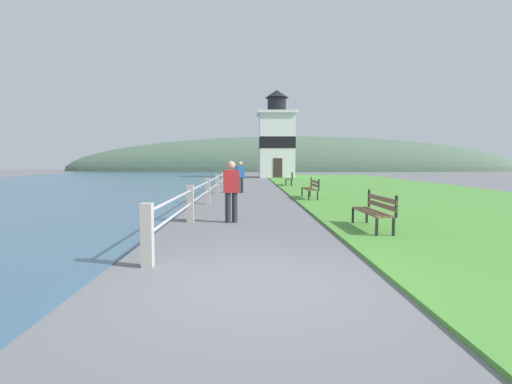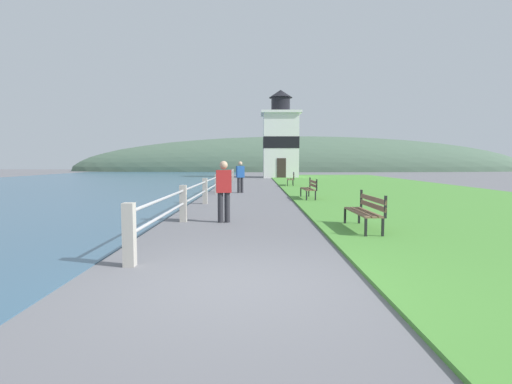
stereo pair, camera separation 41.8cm
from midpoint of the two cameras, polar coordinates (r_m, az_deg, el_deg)
The scene contains 11 objects.
ground_plane at distance 5.53m, azimuth -0.47°, elevation -13.24°, with size 160.00×160.00×0.00m, color slate.
grass_verge at distance 23.87m, azimuth 19.25°, elevation 0.20°, with size 12.00×51.71×0.06m.
water_strip at distance 26.77m, azimuth -32.34°, elevation 0.14°, with size 24.00×82.73×0.01m.
seawall_railing at distance 20.53m, azimuth -4.84°, elevation 1.36°, with size 0.18×28.48×1.02m.
park_bench_near at distance 9.90m, azimuth 16.84°, elevation -2.38°, with size 0.52×1.87×0.94m.
park_bench_midway at distance 17.62m, azimuth 8.59°, elevation 0.65°, with size 0.51×1.84×0.94m.
park_bench_far at distance 27.05m, azimuth 5.76°, elevation 1.96°, with size 0.60×1.75×0.94m.
lighthouse at distance 41.83m, azimuth 4.03°, elevation 7.38°, with size 4.06×4.06×9.02m.
person_strolling at distance 21.29m, azimuth -1.48°, elevation 2.33°, with size 0.46×0.36×1.67m.
person_by_railing at distance 10.92m, azimuth -3.32°, elevation 0.40°, with size 0.44×0.28×1.69m.
distant_hillside at distance 70.21m, azimuth 6.72°, elevation 3.00°, with size 80.00×16.00×12.00m.
Camera 2 is at (0.27, -5.27, 1.67)m, focal length 28.00 mm.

